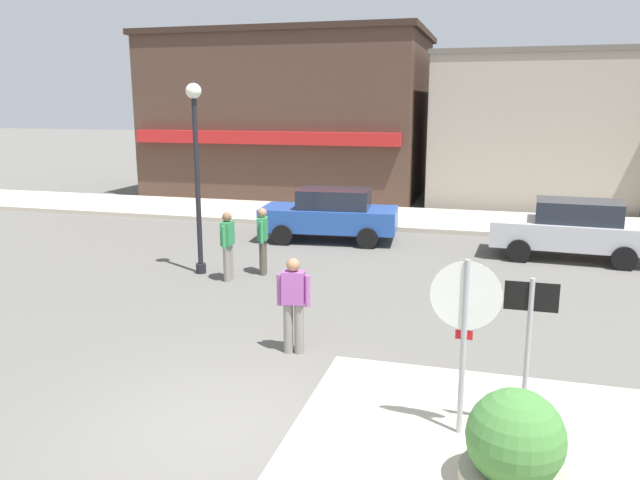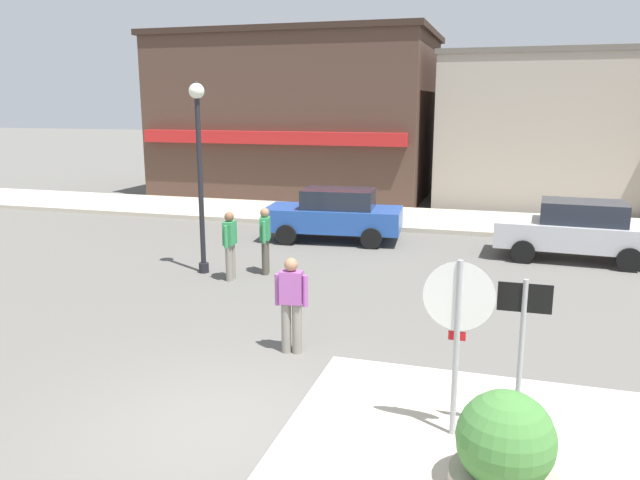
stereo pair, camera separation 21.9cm
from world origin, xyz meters
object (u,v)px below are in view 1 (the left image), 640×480
at_px(planter, 514,452).
at_px(pedestrian_crossing_far, 263,239).
at_px(stop_sign, 464,325).
at_px(pedestrian_crossing_near, 294,302).
at_px(pedestrian_kerb_side, 228,244).
at_px(parked_car_nearest, 330,214).
at_px(lamp_post, 196,150).
at_px(one_way_sign, 528,342).
at_px(parked_car_second, 572,229).

height_order(planter, pedestrian_crossing_far, pedestrian_crossing_far).
height_order(stop_sign, pedestrian_crossing_near, stop_sign).
distance_m(pedestrian_crossing_near, pedestrian_kerb_side, 4.62).
xyz_separation_m(planter, pedestrian_crossing_near, (-3.38, 3.16, 0.31)).
xyz_separation_m(stop_sign, parked_car_nearest, (-4.39, 10.63, -0.71)).
relative_size(lamp_post, pedestrian_crossing_near, 2.82).
distance_m(one_way_sign, lamp_post, 9.59).
xyz_separation_m(one_way_sign, pedestrian_crossing_far, (-5.72, 6.45, -0.46)).
bearing_deg(planter, parked_car_nearest, 113.16).
bearing_deg(pedestrian_crossing_near, pedestrian_crossing_far, 116.52).
distance_m(planter, parked_car_second, 11.34).
bearing_deg(one_way_sign, parked_car_nearest, 115.94).
height_order(pedestrian_crossing_near, pedestrian_kerb_side, same).
height_order(parked_car_second, pedestrian_crossing_near, pedestrian_crossing_near).
bearing_deg(stop_sign, pedestrian_crossing_near, 142.45).
bearing_deg(pedestrian_crossing_far, lamp_post, -167.40).
bearing_deg(pedestrian_kerb_side, lamp_post, 155.84).
bearing_deg(pedestrian_crossing_near, stop_sign, -37.55).
relative_size(planter, pedestrian_crossing_far, 0.76).
relative_size(parked_car_second, pedestrian_crossing_near, 2.54).
height_order(stop_sign, parked_car_second, stop_sign).
bearing_deg(parked_car_second, pedestrian_crossing_near, -122.26).
bearing_deg(parked_car_second, pedestrian_kerb_side, -150.99).
bearing_deg(stop_sign, one_way_sign, 9.67).
bearing_deg(one_way_sign, stop_sign, -170.33).
height_order(pedestrian_crossing_far, pedestrian_kerb_side, same).
xyz_separation_m(parked_car_nearest, parked_car_second, (6.68, -0.43, 0.00)).
bearing_deg(pedestrian_kerb_side, planter, -47.96).
distance_m(lamp_post, parked_car_second, 9.87).
relative_size(one_way_sign, parked_car_second, 0.51).
bearing_deg(lamp_post, pedestrian_crossing_near, -47.94).
distance_m(lamp_post, pedestrian_crossing_far, 2.59).
xyz_separation_m(parked_car_second, pedestrian_kerb_side, (-7.87, -4.37, 0.06)).
distance_m(lamp_post, pedestrian_kerb_side, 2.31).
xyz_separation_m(one_way_sign, lamp_post, (-7.21, 6.12, 1.63)).
relative_size(parked_car_nearest, pedestrian_crossing_near, 2.57).
bearing_deg(pedestrian_crossing_far, parked_car_second, 26.46).
xyz_separation_m(pedestrian_crossing_near, pedestrian_kerb_side, (-2.79, 3.69, 0.00)).
bearing_deg(stop_sign, pedestrian_crossing_far, 127.26).
relative_size(stop_sign, parked_car_second, 0.56).
relative_size(stop_sign, planter, 1.88).
relative_size(one_way_sign, parked_car_nearest, 0.51).
bearing_deg(pedestrian_crossing_far, one_way_sign, -48.42).
bearing_deg(lamp_post, pedestrian_kerb_side, -24.16).
bearing_deg(planter, pedestrian_crossing_far, 126.40).
bearing_deg(planter, pedestrian_kerb_side, 132.04).
bearing_deg(pedestrian_crossing_near, planter, -43.02).
relative_size(one_way_sign, pedestrian_kerb_side, 1.30).
height_order(lamp_post, pedestrian_crossing_far, lamp_post).
bearing_deg(pedestrian_kerb_side, pedestrian_crossing_far, 51.79).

